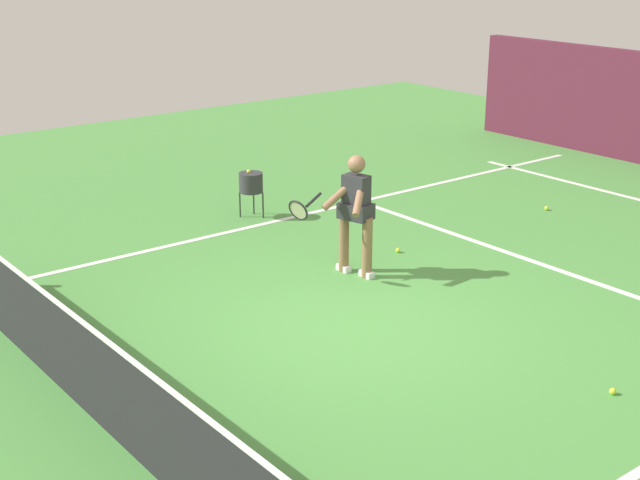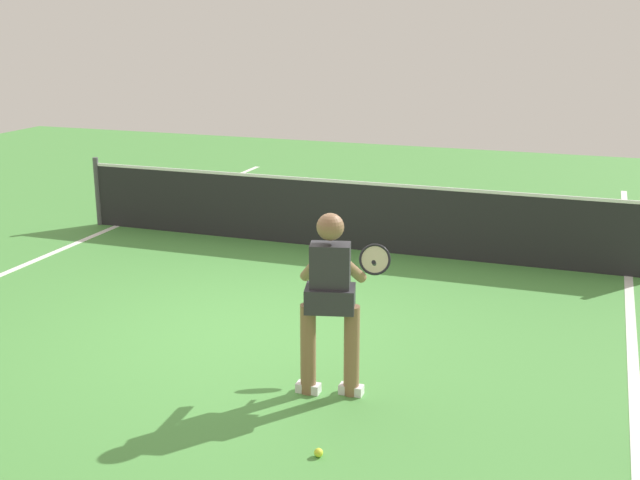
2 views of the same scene
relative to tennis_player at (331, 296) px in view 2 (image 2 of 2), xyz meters
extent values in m
plane|color=#4C9342|center=(-1.20, 1.00, -0.85)|extent=(24.23, 24.23, 0.00)
cube|color=white|center=(2.41, 1.00, -0.84)|extent=(0.10, 16.64, 0.01)
cylinder|color=#4C4C51|center=(-5.10, 4.13, -0.34)|extent=(0.08, 0.08, 1.02)
cube|color=#232326|center=(-1.20, 4.13, -0.40)|extent=(7.73, 0.02, 0.90)
cube|color=white|center=(-1.20, 4.13, 0.07)|extent=(7.73, 0.02, 0.04)
cylinder|color=#8C6647|center=(-0.18, -0.07, -0.46)|extent=(0.13, 0.13, 0.78)
cylinder|color=#8C6647|center=(0.17, 0.01, -0.46)|extent=(0.13, 0.13, 0.78)
cube|color=white|center=(-0.18, -0.07, -0.81)|extent=(0.20, 0.10, 0.08)
cube|color=white|center=(0.17, 0.01, -0.81)|extent=(0.20, 0.10, 0.08)
cube|color=#2D2D33|center=(0.00, -0.03, 0.19)|extent=(0.36, 0.27, 0.52)
cube|color=#2D2D33|center=(0.00, -0.03, -0.01)|extent=(0.46, 0.37, 0.20)
sphere|color=#8C6647|center=(0.00, -0.03, 0.59)|extent=(0.22, 0.22, 0.22)
cylinder|color=#8C6647|center=(-0.18, 0.08, 0.21)|extent=(0.37, 0.43, 0.37)
cylinder|color=#8C6647|center=(0.11, 0.15, 0.21)|extent=(0.18, 0.49, 0.37)
cylinder|color=black|center=(0.23, 0.46, 0.17)|extent=(0.11, 0.29, 0.14)
torus|color=black|center=(0.15, 0.75, 0.11)|extent=(0.30, 0.19, 0.28)
cylinder|color=beige|center=(0.15, 0.75, 0.11)|extent=(0.25, 0.15, 0.23)
sphere|color=#D1E533|center=(0.25, -1.01, -0.81)|extent=(0.07, 0.07, 0.07)
camera|label=1|loc=(-8.11, 6.89, 3.29)|focal=50.33mm
camera|label=2|loc=(1.96, -5.80, 2.20)|focal=44.87mm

